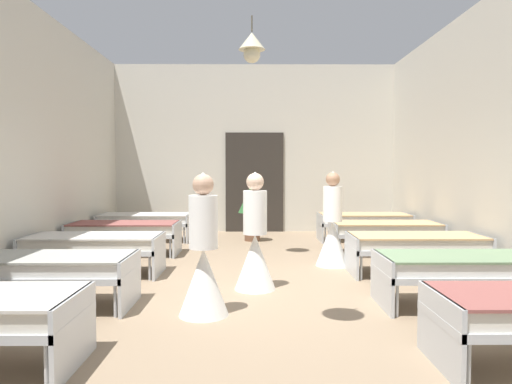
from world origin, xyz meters
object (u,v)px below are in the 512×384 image
Objects in this scene: bed_left_row_2 at (45,268)px; nurse_mid_aisle at (332,232)px; bed_right_row_2 at (466,267)px; bed_right_row_4 at (385,230)px; bed_right_row_5 at (364,220)px; bed_right_row_3 at (416,244)px; nurse_near_aisle at (204,265)px; bed_left_row_4 at (125,230)px; potted_plant at (252,203)px; bed_left_row_3 at (94,244)px; nurse_far_aisle at (255,248)px; bed_left_row_5 at (145,220)px.

nurse_mid_aisle is at bearing 32.06° from bed_left_row_2.
bed_left_row_2 is 4.63m from bed_right_row_2.
bed_right_row_4 is 1.00× the size of bed_right_row_5.
bed_right_row_2 is at bearing -90.00° from bed_right_row_4.
nurse_mid_aisle is at bearing 150.62° from bed_right_row_3.
nurse_near_aisle is (-2.86, -5.05, 0.09)m from bed_right_row_5.
potted_plant is (2.26, 1.60, 0.36)m from bed_left_row_4.
bed_left_row_2 is 5.61m from bed_right_row_4.
bed_left_row_4 is (0.00, 3.18, 0.00)m from bed_left_row_2.
bed_left_row_3 is 1.00× the size of bed_right_row_4.
bed_right_row_2 is 2.47m from nurse_mid_aisle.
bed_left_row_3 is at bearing 90.00° from bed_left_row_2.
bed_left_row_2 and bed_left_row_4 have the same top height.
bed_left_row_3 is at bearing 98.77° from nurse_mid_aisle.
nurse_far_aisle reaches higher than bed_left_row_3.
bed_right_row_4 is 1.00× the size of bed_left_row_5.
bed_right_row_2 is 1.59m from bed_right_row_3.
bed_right_row_2 is 3.18m from bed_right_row_4.
bed_left_row_5 is at bearing -179.73° from potted_plant.
bed_right_row_5 is at bearing 34.47° from bed_left_row_3.
nurse_far_aisle is (2.31, -4.00, 0.09)m from bed_left_row_5.
bed_left_row_2 is 1.00× the size of bed_right_row_2.
bed_right_row_2 is 4.89m from bed_left_row_3.
nurse_far_aisle is at bearing 97.73° from nurse_near_aisle.
bed_right_row_5 is at bearing -0.26° from potted_plant.
bed_left_row_3 is 1.00× the size of bed_left_row_5.
potted_plant is at bearing -141.44° from nurse_far_aisle.
nurse_near_aisle is at bearing -146.84° from bed_right_row_3.
bed_left_row_2 is 1.28× the size of nurse_mid_aisle.
bed_left_row_3 is 3.93m from potted_plant.
bed_left_row_2 is at bearing -90.00° from bed_left_row_5.
bed_left_row_5 is (0.00, 3.18, 0.00)m from bed_left_row_3.
bed_left_row_5 and bed_right_row_5 have the same top height.
bed_right_row_5 is at bearing 90.00° from bed_right_row_2.
bed_right_row_4 is (4.63, 1.59, 0.00)m from bed_left_row_3.
bed_right_row_3 is at bearing -53.41° from potted_plant.
potted_plant is at bearing 179.74° from bed_right_row_5.
nurse_far_aisle is 4.02m from potted_plant.
bed_right_row_2 and bed_right_row_4 have the same top height.
bed_left_row_3 is 2.45m from nurse_far_aisle.
bed_right_row_2 is 6.64m from bed_left_row_5.
bed_left_row_4 is at bearing 152.00° from nurse_near_aisle.
bed_right_row_4 is 1.28× the size of nurse_far_aisle.
nurse_near_aisle and nurse_mid_aisle have the same top height.
bed_left_row_2 and bed_left_row_5 have the same top height.
bed_right_row_4 is at bearing -18.94° from bed_left_row_5.
bed_left_row_2 is 4.77m from bed_left_row_5.
bed_left_row_2 is at bearing -145.53° from bed_right_row_4.
bed_left_row_4 and bed_right_row_4 have the same top height.
bed_right_row_2 is at bearing -154.70° from nurse_mid_aisle.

